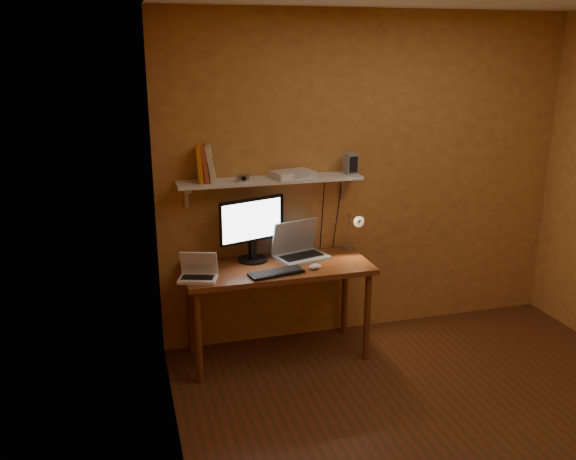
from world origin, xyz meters
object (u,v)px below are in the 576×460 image
object	(u,v)px
mouse	(315,267)
shelf_camera	(243,178)
keyboard	(276,273)
router	(292,174)
desk_lamp	(354,227)
speaker_left	(205,170)
monitor	(252,226)
laptop	(298,248)
speaker_right	(351,164)
netbook	(198,271)
desk	(277,276)
wall_shelf	(270,180)

from	to	relation	value
mouse	shelf_camera	distance (m)	0.84
keyboard	router	size ratio (longest dim) A/B	1.31
desk_lamp	speaker_left	world-z (taller)	speaker_left
keyboard	mouse	world-z (taller)	mouse
monitor	keyboard	size ratio (longest dim) A/B	1.31
laptop	desk_lamp	xyz separation A→B (m)	(0.45, -0.02, 0.13)
speaker_left	speaker_right	distance (m)	1.13
monitor	netbook	size ratio (longest dim) A/B	1.72
monitor	speaker_left	size ratio (longest dim) A/B	2.91
monitor	speaker_left	distance (m)	0.55
desk	desk_lamp	bearing A→B (deg)	10.81
netbook	router	size ratio (longest dim) A/B	1.00
desk_lamp	shelf_camera	bearing A→B (deg)	-179.59
speaker_right	shelf_camera	xyz separation A→B (m)	(-0.87, -0.07, -0.05)
mouse	router	world-z (taller)	router
wall_shelf	keyboard	world-z (taller)	wall_shelf
monitor	shelf_camera	world-z (taller)	shelf_camera
shelf_camera	router	xyz separation A→B (m)	(0.39, 0.06, -0.00)
mouse	shelf_camera	xyz separation A→B (m)	(-0.47, 0.27, 0.64)
netbook	monitor	bearing A→B (deg)	49.09
monitor	shelf_camera	size ratio (longest dim) A/B	4.98
keyboard	speaker_right	bearing A→B (deg)	17.56
keyboard	speaker_right	xyz separation A→B (m)	(0.70, 0.37, 0.69)
netbook	shelf_camera	bearing A→B (deg)	50.00
laptop	desk_lamp	world-z (taller)	desk_lamp
laptop	wall_shelf	bearing A→B (deg)	151.26
desk	shelf_camera	xyz separation A→B (m)	(-0.23, 0.12, 0.74)
speaker_right	shelf_camera	bearing A→B (deg)	175.34
monitor	desk_lamp	world-z (taller)	monitor
monitor	speaker_right	bearing A→B (deg)	-15.07
wall_shelf	desk_lamp	distance (m)	0.77
netbook	keyboard	distance (m)	0.55
desk	laptop	size ratio (longest dim) A/B	3.13
keyboard	desk	bearing A→B (deg)	61.92
laptop	netbook	xyz separation A→B (m)	(-0.81, -0.26, -0.02)
laptop	shelf_camera	distance (m)	0.73
desk	netbook	world-z (taller)	netbook
wall_shelf	speaker_left	bearing A→B (deg)	179.96
monitor	mouse	xyz separation A→B (m)	(0.40, -0.31, -0.26)
speaker_left	shelf_camera	xyz separation A→B (m)	(0.26, -0.07, -0.06)
wall_shelf	monitor	distance (m)	0.37
laptop	keyboard	bearing A→B (deg)	-144.90
wall_shelf	laptop	distance (m)	0.57
netbook	keyboard	world-z (taller)	netbook
monitor	router	size ratio (longest dim) A/B	1.72
mouse	desk	bearing A→B (deg)	134.20
laptop	speaker_left	size ratio (longest dim) A/B	2.48
speaker_right	netbook	bearing A→B (deg)	-175.61
desk	mouse	xyz separation A→B (m)	(0.25, -0.15, 0.10)
wall_shelf	desk_lamp	size ratio (longest dim) A/B	3.73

